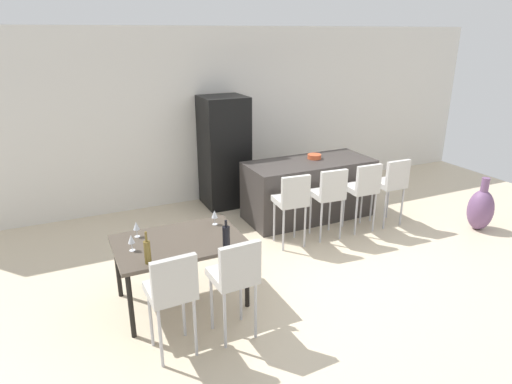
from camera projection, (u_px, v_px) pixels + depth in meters
ground_plane at (321, 253)px, 5.98m from camera, size 10.00×10.00×0.00m
back_wall at (241, 114)px, 7.79m from camera, size 10.00×0.12×2.90m
kitchen_island at (308, 189)px, 7.03m from camera, size 2.00×0.86×0.92m
bar_chair_left at (292, 199)px, 5.95m from camera, size 0.43×0.43×1.05m
bar_chair_middle at (329, 192)px, 6.19m from camera, size 0.43×0.43×1.05m
bar_chair_right at (363, 187)px, 6.42m from camera, size 0.41×0.41×1.05m
bar_chair_far at (392, 182)px, 6.63m from camera, size 0.41×0.41×1.05m
dining_table at (179, 246)px, 4.70m from camera, size 1.33×0.91×0.74m
dining_chair_near at (172, 289)px, 3.87m from camera, size 0.42×0.42×1.05m
dining_chair_far at (235, 274)px, 4.11m from camera, size 0.42×0.42×1.05m
wine_bottle_corner at (147, 252)px, 4.18m from camera, size 0.06×0.06×0.33m
wine_bottle_far at (226, 238)px, 4.45m from camera, size 0.08×0.08×0.32m
wine_glass_left at (136, 226)px, 4.72m from camera, size 0.07×0.07×0.17m
wine_glass_middle at (215, 214)px, 5.02m from camera, size 0.07×0.07×0.17m
wine_glass_right at (131, 239)px, 4.42m from camera, size 0.07×0.07×0.17m
refrigerator at (224, 152)px, 7.40m from camera, size 0.72×0.68×1.84m
fruit_bowl at (314, 156)px, 7.00m from camera, size 0.22×0.22×0.07m
floor_vase at (481, 209)px, 6.61m from camera, size 0.37×0.37×0.81m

